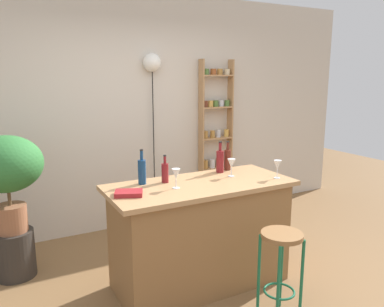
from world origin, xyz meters
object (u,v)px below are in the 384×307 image
bottle_spirits_clear (142,171)px  cookbook (129,193)px  bottle_wine_red (220,161)px  wine_glass_center (231,164)px  bar_stool (281,256)px  spice_shelf (216,138)px  plant_stool (15,254)px  potted_plant (6,169)px  wine_glass_right (277,165)px  bottle_vinegar (165,172)px  pendant_globe_light (152,65)px  bottle_sauce_amber (227,159)px  wine_glass_left (176,174)px

bottle_spirits_clear → cookbook: (-0.21, -0.25, -0.10)m
bottle_wine_red → wine_glass_center: 0.18m
bar_stool → spice_shelf: bearing=70.3°
plant_stool → potted_plant: bearing=0.0°
wine_glass_center → wine_glass_right: (0.33, -0.24, 0.00)m
bottle_spirits_clear → bottle_vinegar: bearing=-14.1°
bar_stool → bottle_wine_red: size_ratio=2.34×
spice_shelf → bottle_wine_red: size_ratio=6.84×
plant_stool → pendant_globe_light: 2.49m
spice_shelf → bottle_sauce_amber: 1.39m
potted_plant → bottle_wine_red: potted_plant is taller
bar_stool → cookbook: cookbook is taller
pendant_globe_light → potted_plant: bearing=-159.4°
wine_glass_right → potted_plant: bearing=152.8°
bottle_sauce_amber → bottle_wine_red: (-0.11, -0.05, 0.01)m
wine_glass_right → bar_stool: bearing=-126.4°
cookbook → bottle_sauce_amber: bearing=38.4°
plant_stool → bottle_wine_red: size_ratio=1.48×
wine_glass_center → bottle_sauce_amber: bearing=65.0°
bottle_spirits_clear → wine_glass_center: 0.82m
spice_shelf → wine_glass_right: spice_shelf is taller
bottle_spirits_clear → wine_glass_left: size_ratio=1.83×
wine_glass_center → cookbook: wine_glass_center is taller
bottle_wine_red → bottle_vinegar: bearing=-173.2°
bottle_spirits_clear → wine_glass_left: (0.20, -0.25, 0.00)m
bottle_spirits_clear → cookbook: bottle_spirits_clear is taller
plant_stool → bottle_wine_red: bottle_wine_red is taller
plant_stool → bottle_vinegar: size_ratio=1.83×
bottle_vinegar → wine_glass_right: bearing=-20.2°
bottle_sauce_amber → wine_glass_center: size_ratio=1.74×
bottle_vinegar → wine_glass_left: (0.01, -0.20, 0.03)m
spice_shelf → bottle_vinegar: (-1.35, -1.35, 0.01)m
potted_plant → bottle_vinegar: bearing=-32.1°
wine_glass_right → cookbook: 1.35m
plant_stool → potted_plant: size_ratio=0.50×
plant_stool → pendant_globe_light: (1.67, 0.63, 1.74)m
plant_stool → bottle_spirits_clear: bearing=-35.0°
bar_stool → cookbook: bearing=143.4°
bar_stool → bottle_sauce_amber: bottle_sauce_amber is taller
wine_glass_left → bottle_spirits_clear: bearing=128.7°
potted_plant → bar_stool: bearing=-43.5°
bottle_spirits_clear → bottle_vinegar: 0.20m
plant_stool → wine_glass_left: bearing=-38.3°
bottle_vinegar → potted_plant: bearing=147.9°
potted_plant → cookbook: bearing=-50.0°
bottle_spirits_clear → wine_glass_left: 0.32m
bar_stool → wine_glass_right: size_ratio=4.27×
potted_plant → wine_glass_left: bearing=-38.3°
potted_plant → bottle_vinegar: (1.20, -0.75, -0.00)m
wine_glass_left → plant_stool: bearing=141.7°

